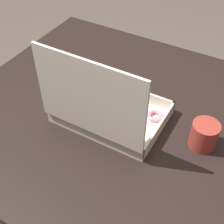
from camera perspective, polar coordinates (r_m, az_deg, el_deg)
dining_table at (r=1.06m, az=3.63°, el=-4.83°), size 1.12×0.92×0.74m
donut_box at (r=0.92m, az=-1.32°, el=0.60°), size 0.32×0.24×0.28m
coffee_mug at (r=0.92m, az=16.54°, el=-3.87°), size 0.08×0.08×0.08m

